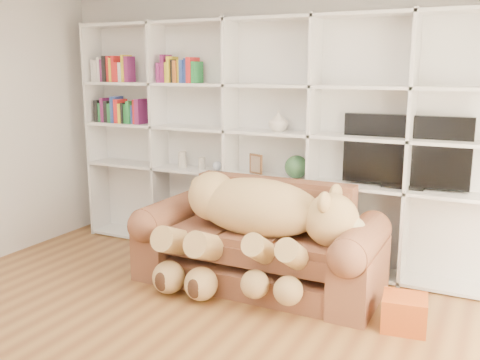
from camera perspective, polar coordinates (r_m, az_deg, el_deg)
The scene contains 13 objects.
wall_back at distance 5.42m, azimuth 4.14°, elevation 5.83°, with size 5.00×0.02×2.70m, color silver.
bookshelf at distance 5.40m, azimuth 1.21°, elevation 5.36°, with size 4.43×0.35×2.40m.
sofa at distance 4.84m, azimuth 2.10°, elevation -7.14°, with size 2.16×0.93×0.91m.
teddy_bear at distance 4.58m, azimuth 1.49°, elevation -4.31°, with size 1.71×0.91×0.99m.
throw_pillow at distance 5.07m, azimuth -1.75°, elevation -2.81°, with size 0.35×0.11×0.35m, color maroon.
gift_box at distance 4.28m, azimuth 17.12°, elevation -13.38°, with size 0.32×0.30×0.26m, color #C15019.
tv at distance 4.95m, azimuth 17.25°, elevation 2.85°, with size 1.10×0.18×0.65m.
picture_frame at distance 5.36m, azimuth 1.70°, elevation 1.73°, with size 0.16×0.03×0.20m, color brown.
green_vase at distance 5.19m, azimuth 6.03°, elevation 1.40°, with size 0.23×0.23×0.23m, color #2F5B35.
figurine_tall at distance 5.78m, azimuth -6.19°, elevation 2.19°, with size 0.09×0.09×0.18m, color beige.
figurine_short at distance 5.65m, azimuth -4.09°, elevation 1.80°, with size 0.08×0.08×0.13m, color beige.
snow_globe at distance 5.57m, azimuth -2.43°, elevation 1.52°, with size 0.10×0.10×0.10m, color silver.
shelf_vase at distance 5.20m, azimuth 4.12°, elevation 6.31°, with size 0.19×0.19×0.20m, color beige.
Camera 1 is at (2.06, -2.48, 1.91)m, focal length 40.00 mm.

